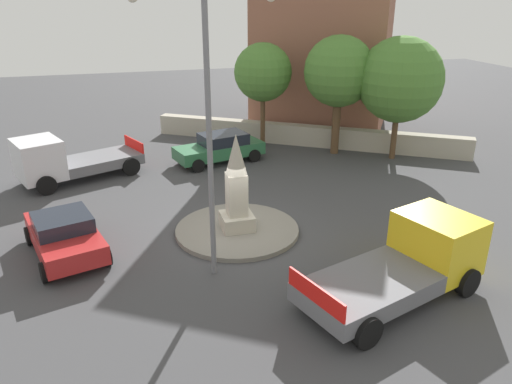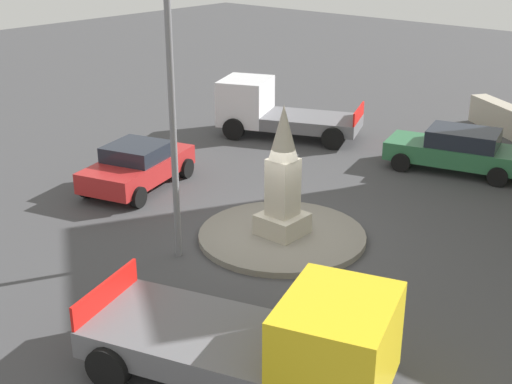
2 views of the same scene
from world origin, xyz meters
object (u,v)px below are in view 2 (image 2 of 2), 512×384
(car_green_passing, at_px, (457,149))
(car_red_near_island, at_px, (138,165))
(truck_white_far_side, at_px, (271,110))
(streetlamp, at_px, (169,51))
(monument, at_px, (283,179))
(truck_yellow_parked_right, at_px, (272,342))

(car_green_passing, xyz_separation_m, car_red_near_island, (6.87, 7.99, -0.03))
(truck_white_far_side, bearing_deg, car_red_near_island, 94.07)
(streetlamp, height_order, truck_white_far_side, streetlamp)
(car_green_passing, bearing_deg, truck_white_far_side, 6.75)
(monument, distance_m, truck_yellow_parked_right, 6.33)
(streetlamp, relative_size, truck_yellow_parked_right, 1.44)
(streetlamp, xyz_separation_m, car_green_passing, (-2.40, -10.43, -4.39))
(monument, relative_size, car_green_passing, 0.74)
(monument, bearing_deg, streetlamp, 61.70)
(car_green_passing, relative_size, truck_yellow_parked_right, 0.80)
(streetlamp, distance_m, car_red_near_island, 6.74)
(car_red_near_island, xyz_separation_m, truck_white_far_side, (0.51, -7.11, 0.28))
(monument, xyz_separation_m, car_green_passing, (-1.06, -7.94, -0.92))
(truck_yellow_parked_right, distance_m, truck_white_far_side, 15.76)
(truck_white_far_side, bearing_deg, monument, 131.79)
(monument, bearing_deg, car_green_passing, -97.62)
(monument, height_order, streetlamp, streetlamp)
(monument, relative_size, car_red_near_island, 0.81)
(car_green_passing, bearing_deg, streetlamp, 77.03)
(car_red_near_island, xyz_separation_m, truck_yellow_parked_right, (-9.62, 4.95, 0.25))
(car_green_passing, bearing_deg, truck_yellow_parked_right, 102.00)
(monument, height_order, truck_yellow_parked_right, monument)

